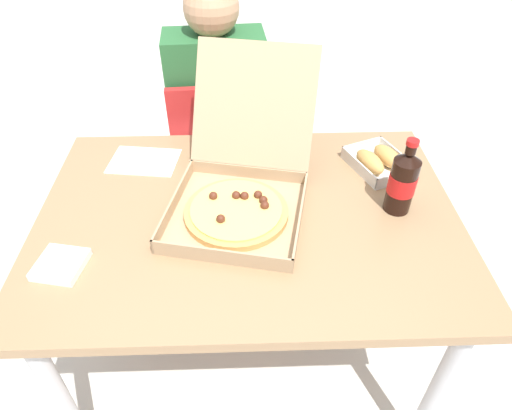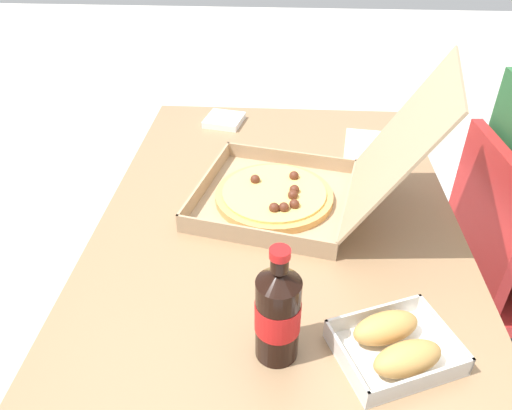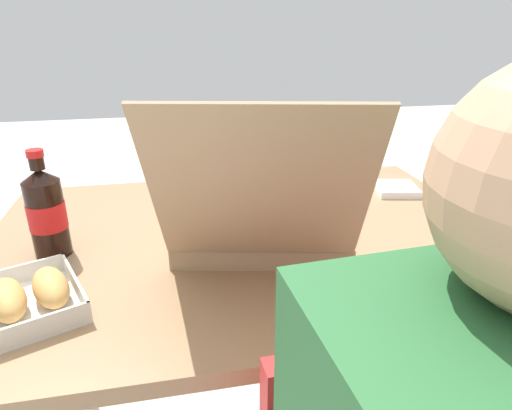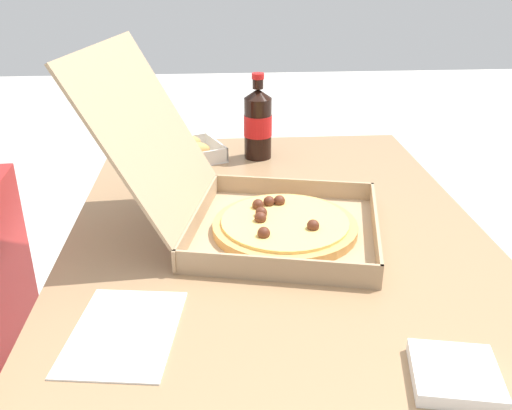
% 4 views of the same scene
% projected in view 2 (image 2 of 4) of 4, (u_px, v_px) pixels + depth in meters
% --- Properties ---
extents(ground_plane, '(10.00, 10.00, 0.00)m').
position_uv_depth(ground_plane, '(273.00, 389.00, 1.57)').
color(ground_plane, beige).
extents(dining_table, '(1.16, 0.82, 0.71)m').
position_uv_depth(dining_table, '(278.00, 237.00, 1.21)').
color(dining_table, '#997551').
rests_on(dining_table, ground_plane).
extents(chair, '(0.43, 0.43, 0.83)m').
position_uv_depth(chair, '(512.00, 264.00, 1.35)').
color(chair, red).
rests_on(chair, ground_plane).
extents(pizza_box_open, '(0.46, 0.59, 0.36)m').
position_uv_depth(pizza_box_open, '(296.00, 187.00, 1.15)').
color(pizza_box_open, tan).
rests_on(pizza_box_open, dining_table).
extents(bread_side_box, '(0.21, 0.23, 0.06)m').
position_uv_depth(bread_side_box, '(396.00, 345.00, 0.81)').
color(bread_side_box, white).
rests_on(bread_side_box, dining_table).
extents(cola_bottle, '(0.07, 0.07, 0.22)m').
position_uv_depth(cola_bottle, '(278.00, 313.00, 0.77)').
color(cola_bottle, black).
rests_on(cola_bottle, dining_table).
extents(paper_menu, '(0.23, 0.18, 0.00)m').
position_uv_depth(paper_menu, '(371.00, 147.00, 1.42)').
color(paper_menu, white).
rests_on(paper_menu, dining_table).
extents(napkin_pile, '(0.13, 0.13, 0.02)m').
position_uv_depth(napkin_pile, '(224.00, 120.00, 1.54)').
color(napkin_pile, white).
rests_on(napkin_pile, dining_table).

